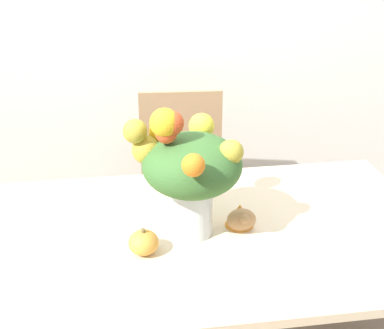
{
  "coord_description": "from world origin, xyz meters",
  "views": [
    {
      "loc": [
        -0.26,
        -1.49,
        1.73
      ],
      "look_at": [
        -0.04,
        0.0,
        1.01
      ],
      "focal_mm": 50.0,
      "sensor_mm": 36.0,
      "label": 1
    }
  ],
  "objects_px": {
    "flower_vase": "(189,168)",
    "pumpkin": "(144,242)",
    "dining_chair_near_window": "(183,191)",
    "turkey_figurine": "(240,217)"
  },
  "relations": [
    {
      "from": "dining_chair_near_window",
      "to": "pumpkin",
      "type": "bearing_deg",
      "value": -101.46
    },
    {
      "from": "pumpkin",
      "to": "dining_chair_near_window",
      "type": "xyz_separation_m",
      "value": [
        0.24,
        0.87,
        -0.31
      ]
    },
    {
      "from": "pumpkin",
      "to": "turkey_figurine",
      "type": "distance_m",
      "value": 0.35
    },
    {
      "from": "flower_vase",
      "to": "pumpkin",
      "type": "height_order",
      "value": "flower_vase"
    },
    {
      "from": "turkey_figurine",
      "to": "dining_chair_near_window",
      "type": "bearing_deg",
      "value": 96.98
    },
    {
      "from": "flower_vase",
      "to": "pumpkin",
      "type": "distance_m",
      "value": 0.27
    },
    {
      "from": "turkey_figurine",
      "to": "dining_chair_near_window",
      "type": "xyz_separation_m",
      "value": [
        -0.09,
        0.77,
        -0.31
      ]
    },
    {
      "from": "pumpkin",
      "to": "turkey_figurine",
      "type": "bearing_deg",
      "value": 17.39
    },
    {
      "from": "pumpkin",
      "to": "dining_chair_near_window",
      "type": "distance_m",
      "value": 0.96
    },
    {
      "from": "flower_vase",
      "to": "dining_chair_near_window",
      "type": "height_order",
      "value": "flower_vase"
    }
  ]
}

